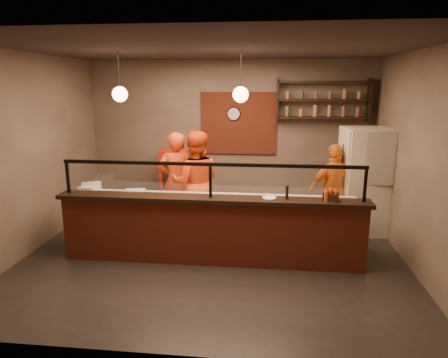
# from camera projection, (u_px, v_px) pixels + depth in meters

# --- Properties ---
(floor) EXTENTS (6.00, 6.00, 0.00)m
(floor) POSITION_uv_depth(u_px,v_px,m) (214.00, 255.00, 6.49)
(floor) COLOR black
(floor) RESTS_ON ground
(ceiling) EXTENTS (6.00, 6.00, 0.00)m
(ceiling) POSITION_uv_depth(u_px,v_px,m) (212.00, 49.00, 5.75)
(ceiling) COLOR #332A27
(ceiling) RESTS_ON wall_back
(wall_back) EXTENTS (6.00, 0.00, 6.00)m
(wall_back) POSITION_uv_depth(u_px,v_px,m) (229.00, 137.00, 8.54)
(wall_back) COLOR #796958
(wall_back) RESTS_ON floor
(wall_left) EXTENTS (0.00, 5.00, 5.00)m
(wall_left) POSITION_uv_depth(u_px,v_px,m) (29.00, 154.00, 6.44)
(wall_left) COLOR #796958
(wall_left) RESTS_ON floor
(wall_right) EXTENTS (0.00, 5.00, 5.00)m
(wall_right) POSITION_uv_depth(u_px,v_px,m) (417.00, 162.00, 5.80)
(wall_right) COLOR #796958
(wall_right) RESTS_ON floor
(wall_front) EXTENTS (6.00, 0.00, 6.00)m
(wall_front) POSITION_uv_depth(u_px,v_px,m) (176.00, 206.00, 3.70)
(wall_front) COLOR #796958
(wall_front) RESTS_ON floor
(brick_patch) EXTENTS (1.60, 0.04, 1.30)m
(brick_patch) POSITION_uv_depth(u_px,v_px,m) (238.00, 123.00, 8.42)
(brick_patch) COLOR maroon
(brick_patch) RESTS_ON wall_back
(service_counter) EXTENTS (4.60, 0.25, 1.00)m
(service_counter) POSITION_uv_depth(u_px,v_px,m) (211.00, 232.00, 6.08)
(service_counter) COLOR maroon
(service_counter) RESTS_ON floor
(counter_ledge) EXTENTS (4.70, 0.37, 0.06)m
(counter_ledge) POSITION_uv_depth(u_px,v_px,m) (211.00, 199.00, 5.96)
(counter_ledge) COLOR black
(counter_ledge) RESTS_ON service_counter
(worktop_cabinet) EXTENTS (4.60, 0.75, 0.85)m
(worktop_cabinet) POSITION_uv_depth(u_px,v_px,m) (215.00, 226.00, 6.58)
(worktop_cabinet) COLOR gray
(worktop_cabinet) RESTS_ON floor
(worktop) EXTENTS (4.60, 0.75, 0.05)m
(worktop) POSITION_uv_depth(u_px,v_px,m) (215.00, 200.00, 6.48)
(worktop) COLOR beige
(worktop) RESTS_ON worktop_cabinet
(sneeze_guard) EXTENTS (4.50, 0.05, 0.52)m
(sneeze_guard) POSITION_uv_depth(u_px,v_px,m) (210.00, 177.00, 5.88)
(sneeze_guard) COLOR white
(sneeze_guard) RESTS_ON counter_ledge
(wall_shelving) EXTENTS (1.84, 0.28, 0.85)m
(wall_shelving) POSITION_uv_depth(u_px,v_px,m) (323.00, 100.00, 7.98)
(wall_shelving) COLOR black
(wall_shelving) RESTS_ON wall_back
(wall_clock) EXTENTS (0.30, 0.04, 0.30)m
(wall_clock) POSITION_uv_depth(u_px,v_px,m) (234.00, 114.00, 8.37)
(wall_clock) COLOR black
(wall_clock) RESTS_ON wall_back
(pendant_left) EXTENTS (0.24, 0.24, 0.77)m
(pendant_left) POSITION_uv_depth(u_px,v_px,m) (120.00, 94.00, 6.26)
(pendant_left) COLOR black
(pendant_left) RESTS_ON ceiling
(pendant_right) EXTENTS (0.24, 0.24, 0.77)m
(pendant_right) POSITION_uv_depth(u_px,v_px,m) (241.00, 94.00, 6.05)
(pendant_right) COLOR black
(pendant_right) RESTS_ON ceiling
(cook_left) EXTENTS (0.79, 0.67, 1.85)m
(cook_left) POSITION_uv_depth(u_px,v_px,m) (176.00, 181.00, 7.54)
(cook_left) COLOR #ED4616
(cook_left) RESTS_ON floor
(cook_mid) EXTENTS (1.01, 0.83, 1.90)m
(cook_mid) POSITION_uv_depth(u_px,v_px,m) (195.00, 183.00, 7.30)
(cook_mid) COLOR #ED4B16
(cook_mid) RESTS_ON floor
(cook_right) EXTENTS (1.06, 0.68, 1.67)m
(cook_right) POSITION_uv_depth(u_px,v_px,m) (334.00, 190.00, 7.25)
(cook_right) COLOR orange
(cook_right) RESTS_ON floor
(fridge) EXTENTS (0.90, 0.86, 1.95)m
(fridge) POSITION_uv_depth(u_px,v_px,m) (364.00, 181.00, 7.29)
(fridge) COLOR beige
(fridge) RESTS_ON floor
(red_cooler) EXTENTS (0.60, 0.56, 1.36)m
(red_cooler) POSITION_uv_depth(u_px,v_px,m) (175.00, 181.00, 8.53)
(red_cooler) COLOR red
(red_cooler) RESTS_ON floor
(pizza_dough) EXTENTS (0.55, 0.55, 0.01)m
(pizza_dough) POSITION_uv_depth(u_px,v_px,m) (221.00, 198.00, 6.48)
(pizza_dough) COLOR beige
(pizza_dough) RESTS_ON worktop
(prep_tub_a) EXTENTS (0.30, 0.25, 0.14)m
(prep_tub_a) POSITION_uv_depth(u_px,v_px,m) (88.00, 190.00, 6.69)
(prep_tub_a) COLOR silver
(prep_tub_a) RESTS_ON worktop
(prep_tub_b) EXTENTS (0.39, 0.36, 0.16)m
(prep_tub_b) POSITION_uv_depth(u_px,v_px,m) (92.00, 188.00, 6.83)
(prep_tub_b) COLOR silver
(prep_tub_b) RESTS_ON worktop
(prep_tub_c) EXTENTS (0.35, 0.30, 0.16)m
(prep_tub_c) POSITION_uv_depth(u_px,v_px,m) (135.00, 195.00, 6.37)
(prep_tub_c) COLOR white
(prep_tub_c) RESTS_ON worktop
(rolling_pin) EXTENTS (0.32, 0.08, 0.05)m
(rolling_pin) POSITION_uv_depth(u_px,v_px,m) (98.00, 194.00, 6.61)
(rolling_pin) COLOR yellow
(rolling_pin) RESTS_ON worktop
(condiment_caddy) EXTENTS (0.25, 0.22, 0.11)m
(condiment_caddy) POSITION_uv_depth(u_px,v_px,m) (331.00, 197.00, 5.77)
(condiment_caddy) COLOR black
(condiment_caddy) RESTS_ON counter_ledge
(pepper_mill) EXTENTS (0.05, 0.05, 0.21)m
(pepper_mill) POSITION_uv_depth(u_px,v_px,m) (287.00, 192.00, 5.83)
(pepper_mill) COLOR black
(pepper_mill) RESTS_ON counter_ledge
(small_plate) EXTENTS (0.23, 0.23, 0.01)m
(small_plate) POSITION_uv_depth(u_px,v_px,m) (269.00, 198.00, 5.90)
(small_plate) COLOR white
(small_plate) RESTS_ON counter_ledge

